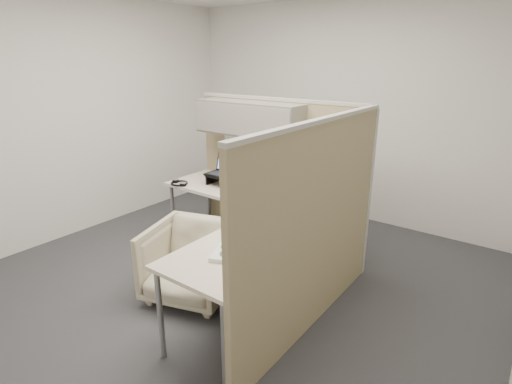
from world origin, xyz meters
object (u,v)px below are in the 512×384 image
Objects in this scene: desk at (250,213)px; monitor_left at (289,166)px; office_chair at (191,258)px; keyboard at (267,201)px.

desk is 4.29× the size of monitor_left.
office_chair is at bearing -118.64° from desk.
office_chair is 1.79× the size of keyboard.
keyboard is at bearing 49.53° from office_chair.
desk is at bearing 43.40° from office_chair.
keyboard reaches higher than desk.
desk is 0.23m from keyboard.
keyboard is (0.30, 0.72, 0.38)m from office_chair.
office_chair is 1.30m from monitor_left.
keyboard is (-0.00, -0.37, -0.26)m from monitor_left.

